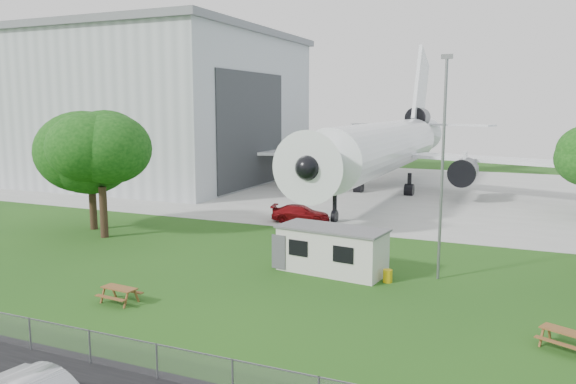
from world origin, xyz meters
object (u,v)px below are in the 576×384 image
at_px(picnic_west, 120,302).
at_px(picnic_east, 564,349).
at_px(site_cabin, 332,250).
at_px(airliner, 386,145).
at_px(hangar, 122,106).

distance_m(picnic_west, picnic_east, 19.75).
xyz_separation_m(site_cabin, picnic_west, (-7.80, -8.91, -1.31)).
distance_m(airliner, picnic_east, 40.71).
xyz_separation_m(hangar, airliner, (35.97, -0.14, -4.14)).
distance_m(airliner, site_cabin, 31.37).
bearing_deg(site_cabin, hangar, 142.54).
relative_size(airliner, site_cabin, 6.92).
bearing_deg(airliner, site_cabin, -81.84).
bearing_deg(picnic_west, airliner, 89.59).
bearing_deg(hangar, picnic_west, -50.73).
distance_m(site_cabin, picnic_east, 13.35).
bearing_deg(airliner, picnic_west, -94.88).
bearing_deg(site_cabin, picnic_west, -131.22).
xyz_separation_m(airliner, picnic_east, (16.17, -36.99, -5.27)).
xyz_separation_m(picnic_west, picnic_east, (19.56, 2.72, 0.00)).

